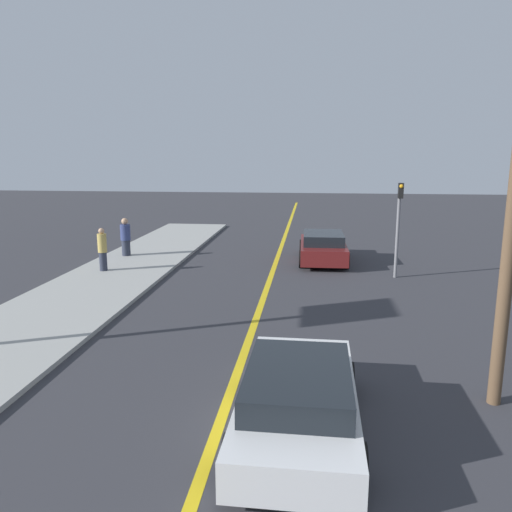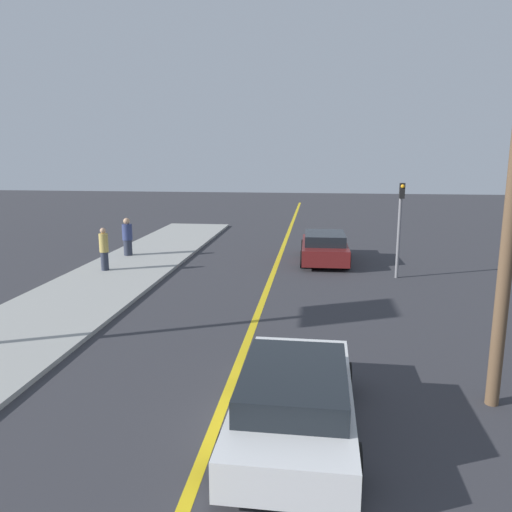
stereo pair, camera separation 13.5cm
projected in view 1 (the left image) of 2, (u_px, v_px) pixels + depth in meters
road_center_line at (269, 282)px, 18.02m from camera, size 0.20×60.00×0.01m
sidewalk_left at (89, 291)px, 16.57m from camera, size 3.75×31.73×0.12m
car_near_right_lane at (298, 398)px, 8.22m from camera, size 2.05×4.45×1.19m
car_ahead_center at (323, 247)px, 21.27m from camera, size 2.06×4.28×1.27m
pedestrian_far_standing at (102, 249)px, 19.09m from camera, size 0.34×0.34×1.65m
pedestrian_by_sign at (126, 237)px, 21.94m from camera, size 0.44×0.44×1.67m
traffic_light at (398, 219)px, 18.18m from camera, size 0.18×0.40×3.52m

